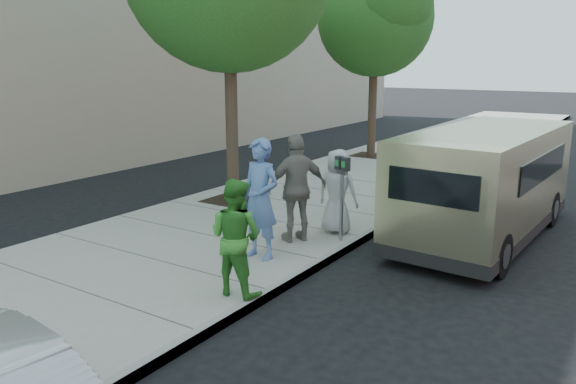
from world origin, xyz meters
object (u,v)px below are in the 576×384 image
object	(u,v)px
person_officer	(260,199)
person_green_shirt	(236,237)
parking_meter	(342,180)
person_gray_shirt	(337,191)
tree_far	(377,13)
person_striped_polo	(297,188)
van	(487,181)

from	to	relation	value
person_officer	person_green_shirt	world-z (taller)	person_officer
parking_meter	person_gray_shirt	distance (m)	0.59
tree_far	person_gray_shirt	world-z (taller)	tree_far
tree_far	parking_meter	size ratio (longest dim) A/B	4.18
tree_far	person_gray_shirt	xyz separation A→B (m)	(3.20, -8.52, -3.93)
parking_meter	person_gray_shirt	bearing A→B (deg)	151.27
parking_meter	person_striped_polo	world-z (taller)	person_striped_polo
tree_far	person_striped_polo	world-z (taller)	tree_far
person_gray_shirt	person_officer	bearing A→B (deg)	73.92
person_officer	person_green_shirt	bearing A→B (deg)	-62.69
person_gray_shirt	person_striped_polo	xyz separation A→B (m)	(-0.37, -0.84, 0.18)
person_green_shirt	person_striped_polo	size ratio (longest dim) A/B	0.84
tree_far	van	distance (m)	9.56
person_green_shirt	tree_far	bearing A→B (deg)	-76.57
van	person_officer	xyz separation A→B (m)	(-2.71, -3.61, 0.03)
tree_far	person_green_shirt	world-z (taller)	tree_far
parking_meter	person_gray_shirt	xyz separation A→B (m)	(-0.30, 0.39, -0.32)
person_striped_polo	person_green_shirt	bearing A→B (deg)	46.28
van	person_green_shirt	size ratio (longest dim) A/B	3.50
van	person_striped_polo	size ratio (longest dim) A/B	2.95
van	person_gray_shirt	distance (m)	2.87
tree_far	person_striped_polo	size ratio (longest dim) A/B	3.31
person_gray_shirt	parking_meter	bearing A→B (deg)	122.79
person_gray_shirt	van	bearing A→B (deg)	-148.55
person_gray_shirt	person_green_shirt	bearing A→B (deg)	88.70
van	person_green_shirt	distance (m)	5.43
van	person_green_shirt	bearing A→B (deg)	-109.79
parking_meter	person_green_shirt	world-z (taller)	person_green_shirt
person_striped_polo	parking_meter	bearing A→B (deg)	157.39
person_officer	person_striped_polo	size ratio (longest dim) A/B	1.02
person_gray_shirt	person_striped_polo	bearing A→B (deg)	61.78
parking_meter	person_officer	size ratio (longest dim) A/B	0.77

